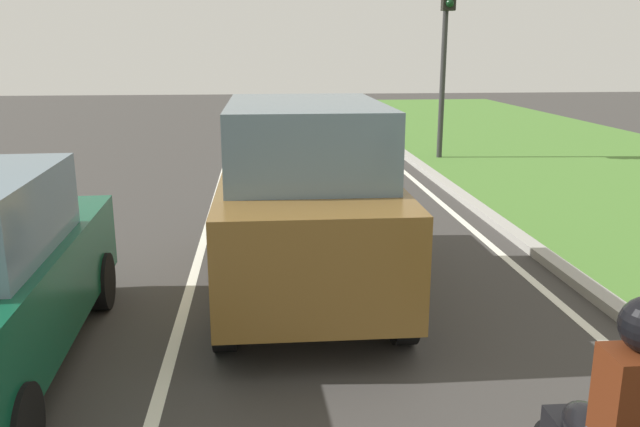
{
  "coord_description": "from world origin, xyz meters",
  "views": [
    {
      "loc": [
        0.21,
        2.01,
        2.86
      ],
      "look_at": [
        0.8,
        8.43,
        1.2
      ],
      "focal_mm": 36.11,
      "sensor_mm": 36.0,
      "label": 1
    }
  ],
  "objects": [
    {
      "name": "ground_plane",
      "position": [
        0.0,
        14.0,
        0.0
      ],
      "size": [
        60.0,
        60.0,
        0.0
      ],
      "primitive_type": "plane",
      "color": "#383533"
    },
    {
      "name": "traffic_light_near_right",
      "position": [
        4.91,
        18.41,
        3.34
      ],
      "size": [
        0.32,
        0.5,
        5.05
      ],
      "color": "#2D2D2D",
      "rests_on": "ground"
    },
    {
      "name": "curb_right",
      "position": [
        4.1,
        14.0,
        0.06
      ],
      "size": [
        0.24,
        48.0,
        0.12
      ],
      "primitive_type": "cube",
      "color": "#9E9B93",
      "rests_on": "ground"
    },
    {
      "name": "rider_person",
      "position": [
        2.0,
        4.65,
        1.19
      ],
      "size": [
        0.5,
        0.4,
        1.16
      ],
      "rotation": [
        0.0,
        0.0,
        -0.01
      ],
      "color": "#4C1E0C",
      "rests_on": "ground"
    },
    {
      "name": "lane_line_center",
      "position": [
        -0.7,
        14.0,
        0.0
      ],
      "size": [
        0.12,
        32.0,
        0.01
      ],
      "primitive_type": "cube",
      "color": "silver",
      "rests_on": "ground"
    },
    {
      "name": "car_suv_ahead",
      "position": [
        0.7,
        9.35,
        1.17
      ],
      "size": [
        1.99,
        4.51,
        2.28
      ],
      "rotation": [
        0.0,
        0.0,
        -0.01
      ],
      "color": "brown",
      "rests_on": "ground"
    },
    {
      "name": "lane_line_right_edge",
      "position": [
        3.6,
        14.0,
        0.0
      ],
      "size": [
        0.12,
        32.0,
        0.01
      ],
      "primitive_type": "cube",
      "color": "silver",
      "rests_on": "ground"
    }
  ]
}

